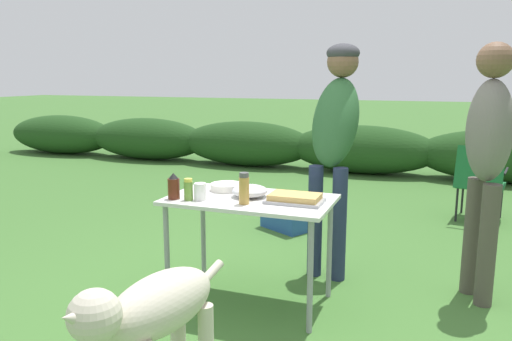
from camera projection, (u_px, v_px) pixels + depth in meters
ground_plane at (250, 301)px, 3.47m from camera, size 60.00×60.00×0.00m
shrub_hedge at (362, 149)px, 7.99m from camera, size 14.40×0.90×0.77m
folding_table at (250, 209)px, 3.34m from camera, size 1.10×0.64×0.74m
food_tray at (295, 199)px, 3.21m from camera, size 0.36×0.23×0.06m
plate_stack at (227, 187)px, 3.55m from camera, size 0.23×0.23×0.05m
mixing_bowl at (250, 191)px, 3.35m from camera, size 0.24×0.24×0.08m
paper_cup_stack at (200, 192)px, 3.26m from camera, size 0.08×0.08×0.11m
spice_jar at (244, 189)px, 3.16m from camera, size 0.07×0.07×0.20m
bbq_sauce_bottle at (174, 187)px, 3.29m from camera, size 0.08×0.08×0.18m
relish_jar at (188, 190)px, 3.26m from camera, size 0.06×0.06×0.14m
standing_person_in_navy_coat at (335, 129)px, 3.80m from camera, size 0.41×0.54×1.79m
standing_person_in_gray_fleece at (488, 148)px, 3.32m from camera, size 0.40×0.45×1.76m
dog at (152, 316)px, 2.18m from camera, size 0.40×0.97×0.75m
camp_chair_green_behind_table at (480, 179)px, 5.27m from camera, size 0.56×0.66×0.83m
cooler_box at (287, 212)px, 5.09m from camera, size 0.58×0.52×0.34m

